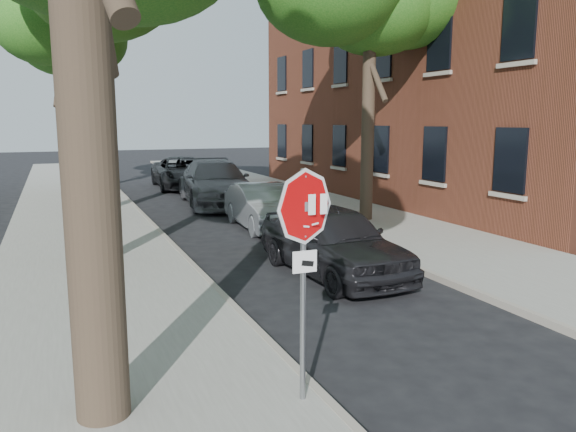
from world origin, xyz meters
name	(u,v)px	position (x,y,z in m)	size (l,w,h in m)	color
ground	(357,397)	(0.00, 0.00, 0.00)	(120.00, 120.00, 0.00)	black
sidewalk_left	(81,229)	(-2.50, 12.00, 0.06)	(4.00, 55.00, 0.12)	gray
sidewalk_right	(337,211)	(6.00, 12.00, 0.06)	(4.00, 55.00, 0.12)	gray
curb_left	(152,224)	(-0.45, 12.00, 0.07)	(0.12, 55.00, 0.13)	#9E9384
curb_right	(283,215)	(3.95, 12.00, 0.07)	(0.12, 55.00, 0.13)	#9E9384
apartment_building	(487,13)	(14.00, 14.00, 7.65)	(12.20, 20.20, 15.30)	brown
stop_sign	(304,241)	(-0.70, -0.03, 1.95)	(0.76, 0.34, 2.61)	gray
tree_far	(54,25)	(-2.72, 21.11, 7.21)	(5.29, 4.91, 9.33)	black
car_a	(333,240)	(2.18, 4.88, 0.75)	(1.77, 4.40, 1.50)	black
car_b	(263,206)	(2.60, 10.31, 0.68)	(1.43, 4.11, 1.35)	gray
car_c	(215,183)	(2.60, 15.61, 0.85)	(2.39, 5.89, 1.71)	#4F5055
car_d	(183,173)	(2.60, 21.56, 0.75)	(2.50, 5.41, 1.50)	black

